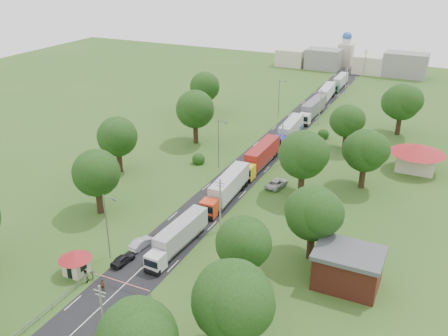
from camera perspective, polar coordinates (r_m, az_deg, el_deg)
The scene contains 44 objects.
ground at distance 85.06m, azimuth -1.72°, elevation -4.24°, with size 260.00×260.00×0.00m, color #2D571D.
road at distance 101.49m, azimuth 3.40°, elevation 0.59°, with size 8.00×200.00×0.04m, color black.
boom_barrier at distance 67.48m, azimuth -12.69°, elevation -12.32°, with size 9.22×0.35×1.18m.
guard_booth at distance 70.05m, azimuth -16.65°, elevation -10.05°, with size 4.40×4.40×3.45m.
guard_rail at distance 64.55m, azimuth -20.88°, elevation -16.43°, with size 0.10×17.00×1.70m, color slate, non-canonical shape.
info_sign at distance 112.08m, azimuth 8.82°, elevation 4.29°, with size 0.12×3.10×4.10m.
pole_0 at distance 55.63m, azimuth -13.64°, elevation -16.50°, with size 1.60×0.24×9.00m.
pole_1 at distance 75.16m, azimuth -0.44°, elevation -4.22°, with size 1.60×0.24×9.00m.
pole_2 at distance 98.86m, azimuth 6.64°, elevation 2.75°, with size 1.60×0.24×9.00m.
pole_3 at distance 124.35m, azimuth 10.93°, elevation 6.93°, with size 1.60×0.24×9.00m.
pole_4 at distance 150.74m, azimuth 13.78°, elevation 9.65°, with size 1.60×0.24×9.00m.
pole_5 at distance 177.62m, azimuth 15.81°, elevation 11.54°, with size 1.60×0.24×9.00m.
lamp_0 at distance 70.37m, azimuth -13.18°, elevation -6.21°, with size 2.03×0.22×10.00m.
lamp_1 at distance 97.17m, azimuth -0.57°, elevation 3.08°, with size 2.03×0.22×10.00m.
lamp_2 at distance 127.98m, azimuth 6.36°, elevation 8.11°, with size 2.03×0.22×10.00m.
tree_1 at distance 51.65m, azimuth 1.06°, elevation -14.78°, with size 9.60×9.60×12.05m.
tree_2 at distance 62.62m, azimuth 2.26°, elevation -8.48°, with size 8.00×8.00×10.10m.
tree_3 at distance 68.91m, azimuth 10.19°, elevation -5.02°, with size 8.80×8.80×11.07m.
tree_4 at distance 86.03m, azimuth 9.06°, elevation 1.57°, with size 9.60×9.60×12.05m.
tree_5 at distance 91.80m, azimuth 15.87°, elevation 1.97°, with size 8.80×8.80×11.07m.
tree_6 at distance 108.91m, azimuth 13.90°, elevation 5.28°, with size 8.00×8.00×10.10m.
tree_7 at distance 121.63m, azimuth 19.67°, elevation 7.14°, with size 9.60×9.60×12.05m.
tree_10 at distance 82.17m, azimuth -14.33°, elevation -0.48°, with size 8.80×8.80×11.07m.
tree_11 at distance 97.06m, azimuth -12.06°, elevation 3.56°, with size 8.80×8.80×11.07m.
tree_12 at distance 109.60m, azimuth -3.29°, elevation 6.76°, with size 9.60×9.60×12.05m.
tree_13 at distance 130.36m, azimuth -2.18°, elevation 9.29°, with size 8.80×8.80×11.07m.
house_brick at distance 66.80m, azimuth 13.95°, elevation -11.04°, with size 8.60×6.60×5.20m.
house_cream at distance 103.39m, azimuth 21.22°, elevation 1.57°, with size 10.08×10.08×5.80m.
distant_town at distance 183.52m, azimuth 14.56°, elevation 11.67°, with size 52.00×8.00×8.00m.
church at distance 191.76m, azimuth 13.73°, elevation 12.84°, with size 5.00×5.00×12.30m.
truck_0 at distance 72.64m, azimuth -5.28°, elevation -7.80°, with size 2.90×14.05×3.88m.
truck_1 at distance 85.63m, azimuth 0.32°, elevation -2.30°, with size 3.22×15.57×4.31m.
truck_2 at distance 98.81m, azimuth 4.19°, elevation 1.36°, with size 2.74×15.71×4.36m.
truck_3 at distance 113.89m, azimuth 7.49°, elevation 4.28°, with size 3.15×15.22×4.21m.
truck_4 at distance 130.09m, azimuth 10.05°, elevation 6.64°, with size 3.05×15.49×4.28m.
truck_5 at distance 145.20m, azimuth 11.54°, elevation 8.31°, with size 3.20×14.98×4.14m.
truck_6 at distance 160.34m, azimuth 13.08°, elevation 9.56°, with size 2.37×13.58×3.76m.
car_lane_front at distance 71.40m, azimuth -11.49°, elevation -10.19°, with size 1.56×3.89×1.32m, color black.
car_lane_mid at distance 74.36m, azimuth -9.45°, elevation -8.47°, with size 1.48×4.26×1.40m, color #A6A8AE.
car_lane_rear at distance 76.13m, azimuth -6.54°, elevation -7.46°, with size 1.92×4.73×1.37m, color black.
car_verge_near at distance 91.44m, azimuth 6.04°, elevation -1.74°, with size 2.44×5.28×1.47m, color silver.
car_verge_far at distance 106.67m, azimuth 9.21°, elevation 1.97°, with size 1.88×4.67×1.59m, color #4C4E53.
pedestrian_near at distance 66.84m, azimuth -13.70°, elevation -12.94°, with size 0.58×0.38×1.60m, color gray.
pedestrian_booth at distance 68.76m, azimuth -15.54°, elevation -11.87°, with size 0.90×0.70×1.85m, color gray.
Camera 1 is at (34.41, -66.63, 40.16)m, focal length 40.00 mm.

